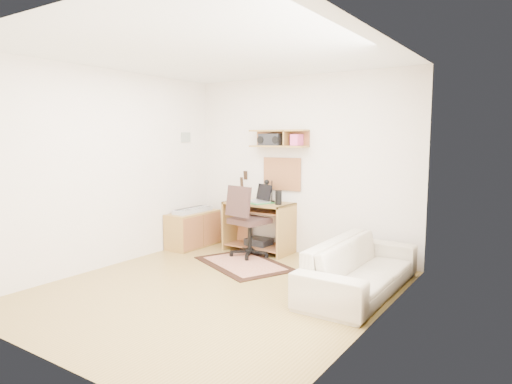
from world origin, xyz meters
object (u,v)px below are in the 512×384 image
Objects in this scene: task_chair at (250,221)px; cabinet at (193,229)px; printer at (338,258)px; sofa at (361,258)px; desk at (259,227)px.

cabinet is at bearing -169.59° from task_chair.
sofa reaches higher than printer.
desk reaches higher than printer.
printer is (2.33, 0.32, -0.19)m from cabinet.
sofa is at bearing -5.76° from task_chair.
task_chair is 1.12m from cabinet.
sofa is at bearing -10.52° from cabinet.
desk is 0.36m from task_chair.
cabinet is at bearing 79.48° from sofa.
task_chair is 1.36m from printer.
task_chair is at bearing -0.12° from cabinet.
sofa is (2.96, -0.55, 0.10)m from cabinet.
desk is 1.33m from printer.
sofa is at bearing -37.28° from printer.
desk is 1.11× the size of cabinet.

